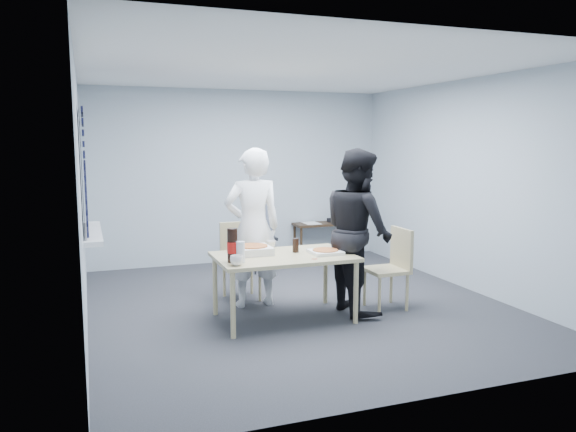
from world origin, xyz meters
name	(u,v)px	position (x,y,z in m)	size (l,w,h in m)	color
room	(86,180)	(-2.20, 0.40, 1.44)	(5.00, 5.00, 5.00)	#2B2A2F
dining_table	(284,261)	(-0.32, -0.43, 0.62)	(1.40, 0.89, 0.68)	#C8B486
chair_far	(240,255)	(-0.53, 0.54, 0.51)	(0.42, 0.42, 0.89)	#C8B486
chair_right	(393,262)	(0.95, -0.45, 0.51)	(0.42, 0.42, 0.89)	#C8B486
person_white	(253,228)	(-0.48, 0.16, 0.89)	(0.65, 0.42, 1.77)	white
person_black	(358,231)	(0.54, -0.41, 0.89)	(0.86, 0.47, 1.77)	black
side_table	(320,228)	(1.25, 2.28, 0.48)	(0.84, 0.37, 0.56)	#382615
stool	(262,244)	(0.10, 1.69, 0.39)	(0.36, 0.36, 0.50)	black
backpack	(262,222)	(0.10, 1.68, 0.72)	(0.32, 0.23, 0.45)	slate
pizza_box_a	(253,250)	(-0.60, -0.26, 0.72)	(0.37, 0.37, 0.09)	white
pizza_box_b	(325,252)	(0.11, -0.51, 0.70)	(0.31, 0.31, 0.04)	white
mug_a	(237,260)	(-0.90, -0.74, 0.73)	(0.12, 0.12, 0.10)	white
mug_b	(271,245)	(-0.34, -0.08, 0.73)	(0.10, 0.10, 0.09)	white
cola_glass	(296,245)	(-0.15, -0.34, 0.75)	(0.07, 0.07, 0.15)	black
soda_bottle	(232,246)	(-0.90, -0.57, 0.84)	(0.10, 0.10, 0.33)	black
plastic_cups	(240,252)	(-0.83, -0.62, 0.78)	(0.09, 0.09, 0.20)	silver
rubber_band	(315,259)	(-0.10, -0.72, 0.68)	(0.06, 0.06, 0.00)	red
papers	(311,223)	(1.10, 2.29, 0.56)	(0.23, 0.31, 0.01)	white
black_box	(332,220)	(1.47, 2.33, 0.59)	(0.13, 0.10, 0.06)	black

